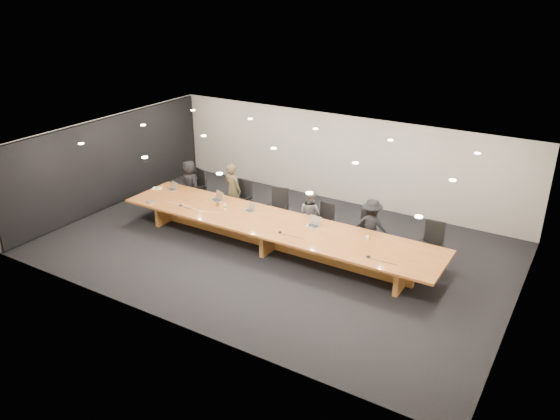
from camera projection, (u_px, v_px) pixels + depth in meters
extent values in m
plane|color=black|center=(274.00, 248.00, 14.55)|extent=(12.00, 12.00, 0.00)
cube|color=beige|center=(341.00, 159.00, 17.14)|extent=(12.00, 0.02, 2.80)
cube|color=black|center=(111.00, 163.00, 16.85)|extent=(0.08, 7.84, 2.74)
cube|color=brown|center=(274.00, 224.00, 14.27)|extent=(9.00, 1.80, 0.06)
cube|color=brown|center=(274.00, 237.00, 14.42)|extent=(7.65, 0.15, 0.69)
cube|color=brown|center=(171.00, 209.00, 16.14)|extent=(0.12, 1.26, 0.69)
cube|color=brown|center=(274.00, 237.00, 14.42)|extent=(0.12, 1.26, 0.69)
cube|color=brown|center=(405.00, 272.00, 12.69)|extent=(0.12, 1.26, 0.69)
imported|color=black|center=(190.00, 184.00, 16.99)|extent=(0.81, 0.64, 1.47)
imported|color=#38331E|center=(233.00, 190.00, 16.25)|extent=(0.65, 0.48, 1.65)
imported|color=#545356|center=(310.00, 213.00, 15.03)|extent=(0.74, 0.63, 1.33)
imported|color=black|center=(371.00, 226.00, 14.10)|extent=(1.00, 0.65, 1.47)
cylinder|color=silver|center=(225.00, 207.00, 14.99)|extent=(0.08, 0.08, 0.19)
cylinder|color=brown|center=(218.00, 204.00, 15.28)|extent=(0.10, 0.10, 0.11)
cone|color=silver|center=(307.00, 226.00, 13.94)|extent=(0.08, 0.08, 0.08)
cone|color=white|center=(367.00, 238.00, 13.32)|extent=(0.10, 0.10, 0.09)
cube|color=white|center=(157.00, 188.00, 16.54)|extent=(0.34, 0.31, 0.02)
cube|color=#59AC2D|center=(157.00, 188.00, 16.52)|extent=(0.14, 0.08, 0.02)
cube|color=#AEAEB3|center=(150.00, 202.00, 15.53)|extent=(0.25, 0.21, 0.03)
cone|color=black|center=(181.00, 205.00, 15.31)|extent=(0.12, 0.12, 0.03)
cone|color=black|center=(280.00, 232.00, 13.72)|extent=(0.14, 0.14, 0.03)
cone|color=black|center=(368.00, 256.00, 12.51)|extent=(0.15, 0.15, 0.03)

